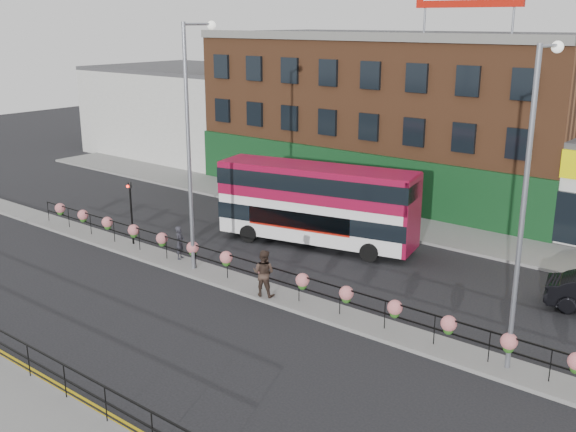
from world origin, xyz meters
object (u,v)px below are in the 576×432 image
Objects in this scene: pedestrian_b at (264,273)px; double_decker_bus at (317,197)px; pedestrian_a at (180,243)px; lamp_column_east at (529,184)px; lamp_column_west at (192,127)px.

double_decker_bus is at bearing -87.52° from pedestrian_b.
pedestrian_a is 0.15× the size of lamp_column_east.
lamp_column_east is (14.69, 0.14, -0.33)m from lamp_column_west.
pedestrian_a is 16.99m from lamp_column_east.
pedestrian_b is (2.43, -6.91, -1.39)m from double_decker_bus.
lamp_column_east reaches higher than double_decker_bus.
double_decker_bus is at bearing -55.43° from pedestrian_a.
pedestrian_a is at bearing 170.62° from lamp_column_west.
lamp_column_west reaches higher than pedestrian_b.
lamp_column_west reaches higher than lamp_column_east.
lamp_column_west is 1.05× the size of lamp_column_east.
lamp_column_east is (12.56, -6.15, 3.75)m from double_decker_bus.
double_decker_bus is at bearing 71.27° from lamp_column_west.
double_decker_bus is at bearing 153.91° from lamp_column_east.
lamp_column_east is (10.13, 0.76, 5.14)m from pedestrian_b.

